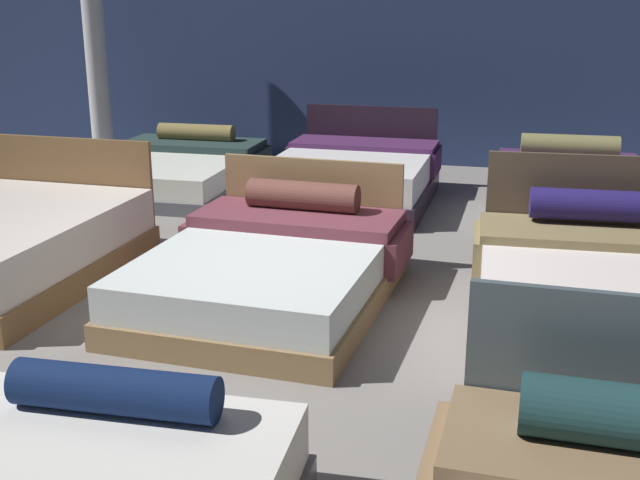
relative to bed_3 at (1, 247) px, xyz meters
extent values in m
cube|color=gray|center=(2.15, -0.17, -0.28)|extent=(18.00, 18.00, 0.02)
cube|color=navy|center=(2.15, 5.21, 1.48)|extent=(18.00, 0.06, 3.50)
cylinder|color=#10214B|center=(2.17, -2.27, 0.23)|extent=(0.91, 0.23, 0.20)
cube|color=olive|center=(3.52, -2.28, 0.08)|extent=(0.11, 0.62, 0.23)
cube|color=brown|center=(0.00, -0.03, -0.17)|extent=(1.65, 2.17, 0.21)
cube|color=brown|center=(0.03, 1.03, 0.20)|extent=(1.50, 0.08, 0.93)
cube|color=olive|center=(2.11, -0.02, -0.18)|extent=(1.69, 2.17, 0.18)
cube|color=silver|center=(2.11, -0.02, 0.03)|extent=(1.62, 2.11, 0.24)
cube|color=olive|center=(2.17, 1.03, 0.15)|extent=(1.48, 0.12, 0.85)
cube|color=brown|center=(2.15, 0.66, 0.19)|extent=(1.59, 0.76, 0.09)
cube|color=brown|center=(1.35, 0.70, 0.01)|extent=(0.12, 0.68, 0.27)
cube|color=brown|center=(2.95, 0.61, 0.01)|extent=(0.12, 0.68, 0.27)
cylinder|color=brown|center=(2.16, 0.80, 0.33)|extent=(0.89, 0.28, 0.23)
cube|color=brown|center=(4.36, 0.00, -0.20)|extent=(1.73, 2.01, 0.15)
cube|color=white|center=(4.36, 0.00, 0.04)|extent=(1.66, 1.95, 0.33)
cube|color=brown|center=(4.32, 0.97, 0.23)|extent=(1.55, 0.11, 0.99)
cube|color=olive|center=(4.33, 0.62, 0.23)|extent=(1.65, 0.72, 0.06)
cube|color=olive|center=(3.51, 0.58, 0.07)|extent=(0.09, 0.65, 0.25)
cylinder|color=navy|center=(4.33, 0.76, 0.40)|extent=(0.95, 0.26, 0.22)
cube|color=#555660|center=(0.02, 3.06, -0.20)|extent=(1.64, 2.13, 0.14)
cube|color=white|center=(0.02, 3.06, -0.02)|extent=(1.58, 2.07, 0.23)
cube|color=#263937|center=(0.02, 3.72, 0.14)|extent=(1.61, 0.76, 0.08)
cube|color=#263937|center=(-0.81, 3.71, -0.03)|extent=(0.09, 0.75, 0.25)
cube|color=#263937|center=(0.84, 3.73, -0.03)|extent=(0.09, 0.75, 0.25)
cylinder|color=olive|center=(0.01, 3.83, 0.26)|extent=(0.93, 0.21, 0.21)
cube|color=black|center=(2.10, 2.97, -0.16)|extent=(1.64, 1.94, 0.22)
cube|color=white|center=(2.10, 2.97, 0.09)|extent=(1.58, 1.88, 0.28)
cube|color=black|center=(2.12, 3.92, 0.18)|extent=(1.51, 0.07, 0.90)
cube|color=#492450|center=(2.11, 3.58, 0.26)|extent=(1.59, 0.65, 0.05)
cube|color=#492450|center=(1.32, 3.60, 0.10)|extent=(0.06, 0.62, 0.27)
cube|color=#492450|center=(2.91, 3.57, 0.10)|extent=(0.06, 0.62, 0.27)
cube|color=black|center=(4.30, 3.04, -0.21)|extent=(1.50, 2.08, 0.12)
cube|color=silver|center=(4.30, 3.04, 0.00)|extent=(1.44, 2.02, 0.28)
cube|color=#42224F|center=(4.29, 3.71, 0.17)|extent=(1.45, 0.68, 0.06)
cube|color=#42224F|center=(3.56, 3.70, 0.04)|extent=(0.07, 0.65, 0.19)
cube|color=#42224F|center=(5.02, 3.73, 0.04)|extent=(0.07, 0.65, 0.19)
cylinder|color=olive|center=(4.29, 3.69, 0.31)|extent=(1.00, 0.24, 0.22)
cylinder|color=silver|center=(-1.54, 4.38, 1.48)|extent=(0.27, 0.27, 3.50)
camera|label=1|loc=(3.72, -4.96, 1.80)|focal=44.42mm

